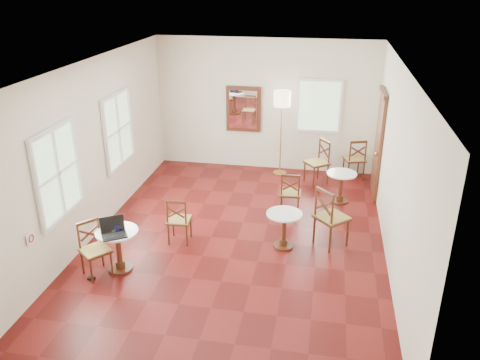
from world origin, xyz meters
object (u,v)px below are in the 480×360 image
(navy_mug, at_px, (117,229))
(chair_near_a, at_px, (179,220))
(laptop, at_px, (113,231))
(mouse, at_px, (109,230))
(cafe_table_near, at_px, (118,246))
(chair_near_b, at_px, (95,249))
(power_adapter, at_px, (91,278))
(floor_lamp, at_px, (282,104))
(cafe_table_mid, at_px, (284,226))
(chair_back_b, at_px, (318,162))
(chair_mid_b, at_px, (331,217))
(chair_back_a, at_px, (355,159))
(water_glass, at_px, (114,234))
(chair_mid_a, at_px, (290,193))
(cafe_table_back, at_px, (341,184))

(navy_mug, bearing_deg, chair_near_a, 58.08)
(laptop, bearing_deg, mouse, 110.43)
(chair_near_a, bearing_deg, cafe_table_near, 53.67)
(chair_near_b, bearing_deg, power_adapter, -145.78)
(cafe_table_near, relative_size, navy_mug, 5.24)
(cafe_table_near, distance_m, power_adapter, 0.62)
(floor_lamp, height_order, laptop, floor_lamp)
(cafe_table_mid, relative_size, power_adapter, 5.95)
(chair_back_b, bearing_deg, chair_mid_b, -29.93)
(cafe_table_near, distance_m, laptop, 0.34)
(chair_back_a, xyz_separation_m, mouse, (-3.80, -4.46, 0.24))
(navy_mug, bearing_deg, chair_back_a, 50.50)
(mouse, xyz_separation_m, power_adapter, (-0.22, -0.32, -0.68))
(cafe_table_mid, height_order, chair_back_b, chair_back_b)
(cafe_table_mid, distance_m, water_glass, 2.76)
(cafe_table_mid, height_order, water_glass, water_glass)
(chair_back_a, relative_size, laptop, 2.01)
(chair_back_b, height_order, mouse, chair_back_b)
(chair_mid_a, bearing_deg, chair_mid_b, 122.39)
(chair_near_a, bearing_deg, mouse, 50.40)
(chair_back_b, height_order, laptop, chair_back_b)
(water_glass, xyz_separation_m, power_adapter, (-0.37, -0.16, -0.72))
(floor_lamp, bearing_deg, water_glass, -113.42)
(water_glass, relative_size, power_adapter, 1.01)
(cafe_table_near, distance_m, chair_near_b, 0.35)
(chair_near_b, distance_m, chair_back_b, 5.28)
(floor_lamp, xyz_separation_m, mouse, (-2.13, -4.42, -0.93))
(laptop, bearing_deg, cafe_table_near, 58.60)
(water_glass, bearing_deg, power_adapter, -156.22)
(cafe_table_back, bearing_deg, chair_back_b, 118.45)
(cafe_table_near, bearing_deg, cafe_table_mid, 25.23)
(chair_back_a, height_order, mouse, chair_back_a)
(cafe_table_near, relative_size, chair_near_a, 0.82)
(chair_back_a, xyz_separation_m, power_adapter, (-4.01, -4.78, -0.44))
(navy_mug, bearing_deg, chair_back_b, 54.76)
(chair_near_a, distance_m, chair_mid_b, 2.56)
(chair_near_b, bearing_deg, chair_back_a, -0.87)
(navy_mug, bearing_deg, chair_mid_b, 23.47)
(laptop, bearing_deg, chair_mid_a, 13.57)
(chair_near_b, xyz_separation_m, chair_mid_b, (3.50, 1.53, 0.09))
(mouse, bearing_deg, chair_near_a, 47.98)
(laptop, height_order, power_adapter, laptop)
(chair_near_a, xyz_separation_m, chair_back_b, (2.22, 3.03, 0.06))
(chair_mid_b, xyz_separation_m, power_adapter, (-3.52, -1.71, -0.50))
(mouse, bearing_deg, chair_mid_b, 17.42)
(water_glass, bearing_deg, chair_near_a, 62.55)
(chair_mid_a, bearing_deg, chair_near_b, 40.52)
(cafe_table_near, xyz_separation_m, floor_lamp, (2.03, 4.39, 1.21))
(cafe_table_back, relative_size, mouse, 5.71)
(laptop, bearing_deg, cafe_table_mid, -5.49)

